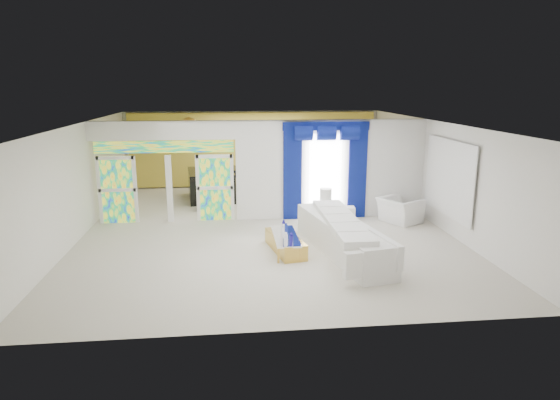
{
  "coord_description": "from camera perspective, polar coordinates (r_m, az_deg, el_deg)",
  "views": [
    {
      "loc": [
        -1.0,
        -13.3,
        4.01
      ],
      "look_at": [
        0.3,
        -1.2,
        1.1
      ],
      "focal_mm": 30.97,
      "sensor_mm": 36.0,
      "label": 1
    }
  ],
  "objects": [
    {
      "name": "blue_drape_right",
      "position": [
        14.92,
        9.13,
        3.21
      ],
      "size": [
        0.55,
        0.1,
        2.8
      ],
      "primitive_type": "cube",
      "color": "#09044B",
      "rests_on": "ground"
    },
    {
      "name": "grand_piano",
      "position": [
        17.48,
        -8.14,
        1.77
      ],
      "size": [
        1.75,
        2.18,
        1.03
      ],
      "primitive_type": "cube",
      "rotation": [
        0.0,
        0.0,
        0.11
      ],
      "color": "black",
      "rests_on": "ground"
    },
    {
      "name": "floor",
      "position": [
        13.92,
        -1.76,
        -3.29
      ],
      "size": [
        12.0,
        12.0,
        0.0
      ],
      "primitive_type": "plane",
      "color": "#B7AF9E",
      "rests_on": "ground"
    },
    {
      "name": "stained_panel_right",
      "position": [
        14.62,
        -7.67,
        1.45
      ],
      "size": [
        0.95,
        0.04,
        2.0
      ],
      "primitive_type": "cube",
      "color": "#994C3F",
      "rests_on": "ground"
    },
    {
      "name": "gold_curtains",
      "position": [
        19.39,
        -3.14,
        5.99
      ],
      "size": [
        9.7,
        0.12,
        2.9
      ],
      "primitive_type": "cube",
      "color": "gold",
      "rests_on": "ground"
    },
    {
      "name": "armchair",
      "position": [
        14.84,
        13.97,
        -1.17
      ],
      "size": [
        1.4,
        1.45,
        0.73
      ],
      "primitive_type": "imported",
      "rotation": [
        0.0,
        0.0,
        2.06
      ],
      "color": "silver",
      "rests_on": "ground"
    },
    {
      "name": "blue_drape_left",
      "position": [
        14.53,
        1.48,
        3.1
      ],
      "size": [
        0.55,
        0.1,
        2.8
      ],
      "primitive_type": "cube",
      "color": "#09044B",
      "rests_on": "ground"
    },
    {
      "name": "console_table",
      "position": [
        14.8,
        6.51,
        -1.56
      ],
      "size": [
        1.22,
        0.48,
        0.4
      ],
      "primitive_type": "cube",
      "rotation": [
        0.0,
        0.0,
        -0.09
      ],
      "color": "white",
      "rests_on": "ground"
    },
    {
      "name": "wall_mirror",
      "position": [
        13.88,
        19.34,
        2.47
      ],
      "size": [
        0.04,
        2.7,
        1.9
      ],
      "primitive_type": "cube",
      "color": "white",
      "rests_on": "ground"
    },
    {
      "name": "white_sofa",
      "position": [
        11.85,
        7.32,
        -4.46
      ],
      "size": [
        1.62,
        4.17,
        0.78
      ],
      "primitive_type": "cube",
      "rotation": [
        0.0,
        0.0,
        0.19
      ],
      "color": "silver",
      "rests_on": "ground"
    },
    {
      "name": "coffee_table",
      "position": [
        11.96,
        0.63,
        -5.17
      ],
      "size": [
        0.89,
        1.8,
        0.38
      ],
      "primitive_type": "cube",
      "rotation": [
        0.0,
        0.0,
        0.19
      ],
      "color": "gold",
      "rests_on": "ground"
    },
    {
      "name": "stained_panel_left",
      "position": [
        14.97,
        -18.64,
        1.14
      ],
      "size": [
        0.95,
        0.04,
        2.0
      ],
      "primitive_type": "cube",
      "color": "#994C3F",
      "rests_on": "ground"
    },
    {
      "name": "decanters",
      "position": [
        11.84,
        0.74,
        -3.89
      ],
      "size": [
        0.2,
        1.27,
        0.26
      ],
      "color": "white",
      "rests_on": "coffee_table"
    },
    {
      "name": "stained_transom",
      "position": [
        14.52,
        -13.48,
        6.12
      ],
      "size": [
        4.0,
        0.05,
        0.35
      ],
      "primitive_type": "cube",
      "color": "#994C3F",
      "rests_on": "dividing_header"
    },
    {
      "name": "blue_pelmet",
      "position": [
        14.51,
        5.48,
        8.69
      ],
      "size": [
        2.6,
        0.12,
        0.25
      ],
      "primitive_type": "cube",
      "color": "#09044B",
      "rests_on": "dividing_wall"
    },
    {
      "name": "dividing_header",
      "position": [
        14.47,
        -13.59,
        7.99
      ],
      "size": [
        4.3,
        0.18,
        0.55
      ],
      "primitive_type": "cube",
      "color": "white",
      "rests_on": "dividing_wall"
    },
    {
      "name": "piano_bench",
      "position": [
        16.0,
        -8.28,
        -0.69
      ],
      "size": [
        0.86,
        0.41,
        0.28
      ],
      "primitive_type": "cube",
      "rotation": [
        0.0,
        0.0,
        0.11
      ],
      "color": "black",
      "rests_on": "ground"
    },
    {
      "name": "table_lamp",
      "position": [
        14.62,
        5.41,
        0.25
      ],
      "size": [
        0.36,
        0.36,
        0.58
      ],
      "primitive_type": "cylinder",
      "color": "silver",
      "rests_on": "console_table"
    },
    {
      "name": "chandelier",
      "position": [
        16.8,
        -10.67,
        8.58
      ],
      "size": [
        0.6,
        0.6,
        0.6
      ],
      "primitive_type": "sphere",
      "color": "gold",
      "rests_on": "ceiling"
    },
    {
      "name": "tv_console",
      "position": [
        16.9,
        -17.9,
        0.34
      ],
      "size": [
        0.58,
        0.54,
        0.73
      ],
      "primitive_type": "cube",
      "rotation": [
        0.0,
        0.0,
        0.19
      ],
      "color": "tan",
      "rests_on": "ground"
    },
    {
      "name": "dividing_wall",
      "position": [
        14.85,
        6.21,
        3.64
      ],
      "size": [
        5.7,
        0.18,
        3.0
      ],
      "primitive_type": "cube",
      "color": "white",
      "rests_on": "ground"
    },
    {
      "name": "window_pane",
      "position": [
        14.71,
        5.34,
        3.37
      ],
      "size": [
        1.0,
        0.02,
        2.3
      ],
      "primitive_type": "cube",
      "color": "white",
      "rests_on": "dividing_wall"
    }
  ]
}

